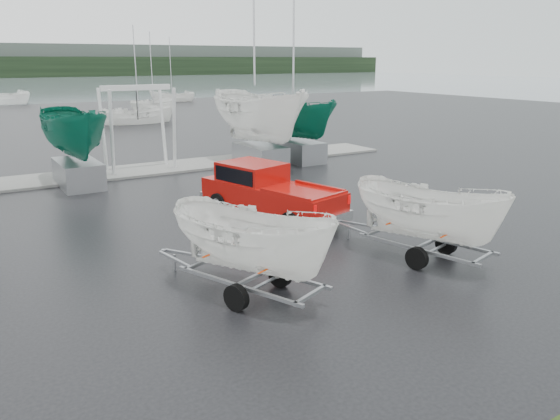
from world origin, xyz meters
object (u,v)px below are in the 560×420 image
Objects in this scene: trailer_hitched at (432,163)px; trailer_parked at (251,182)px; boat_hoist at (138,116)px; pickup_truck at (265,190)px.

trailer_parked is at bearing 161.12° from trailer_hitched.
boat_hoist is at bearing 85.19° from trailer_hitched.
trailer_parked is (-3.60, -5.62, 1.76)m from pickup_truck.
pickup_truck is 1.16× the size of trailer_hitched.
trailer_parked reaches higher than pickup_truck.
trailer_hitched reaches higher than boat_hoist.
boat_hoist is (-2.77, 16.05, -0.02)m from trailer_hitched.
trailer_parked is at bearing -137.30° from pickup_truck.
trailer_hitched is at bearing -90.00° from pickup_truck.
pickup_truck is 6.44m from trailer_hitched.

